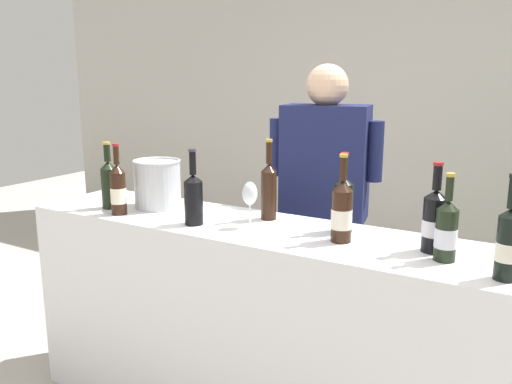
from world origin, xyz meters
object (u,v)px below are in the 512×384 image
(wine_bottle_2, at_px, (434,220))
(wine_bottle_8, at_px, (446,231))
(wine_bottle_1, at_px, (342,211))
(ice_bucket, at_px, (157,183))
(wine_bottle_6, at_px, (109,183))
(wine_bottle_5, at_px, (343,202))
(wine_bottle_3, at_px, (508,243))
(wine_bottle_4, at_px, (193,197))
(wine_glass, at_px, (250,196))
(person_server, at_px, (322,227))
(wine_bottle_7, at_px, (118,189))
(wine_bottle_0, at_px, (269,189))

(wine_bottle_2, xyz_separation_m, wine_bottle_8, (0.06, -0.08, -0.01))
(wine_bottle_1, relative_size, ice_bucket, 1.46)
(wine_bottle_6, xyz_separation_m, ice_bucket, (0.19, 0.13, -0.01))
(wine_bottle_1, xyz_separation_m, wine_bottle_5, (-0.04, 0.13, 0.00))
(wine_bottle_2, xyz_separation_m, wine_bottle_3, (0.26, -0.16, 0.00))
(wine_bottle_4, bearing_deg, wine_glass, 19.60)
(wine_glass, xyz_separation_m, person_server, (0.06, 0.64, -0.29))
(wine_bottle_3, bearing_deg, wine_bottle_7, -179.24)
(wine_bottle_4, relative_size, wine_bottle_8, 1.07)
(wine_bottle_4, distance_m, person_server, 0.83)
(wine_bottle_3, xyz_separation_m, wine_bottle_8, (-0.20, 0.09, -0.01))
(wine_bottle_6, bearing_deg, wine_bottle_2, 4.69)
(wine_bottle_5, distance_m, wine_glass, 0.39)
(wine_bottle_0, distance_m, wine_bottle_4, 0.34)
(wine_bottle_7, height_order, ice_bucket, wine_bottle_7)
(wine_bottle_6, xyz_separation_m, wine_glass, (0.76, 0.06, 0.01))
(wine_bottle_1, height_order, wine_bottle_3, wine_bottle_1)
(wine_bottle_5, height_order, wine_bottle_8, wine_bottle_5)
(wine_glass, bearing_deg, person_server, 84.47)
(wine_bottle_6, distance_m, wine_bottle_8, 1.56)
(wine_bottle_3, height_order, wine_bottle_6, wine_bottle_3)
(wine_bottle_1, xyz_separation_m, wine_bottle_3, (0.59, -0.11, 0.00))
(wine_bottle_1, distance_m, wine_bottle_8, 0.39)
(wine_bottle_6, height_order, wine_bottle_8, wine_bottle_6)
(wine_bottle_1, bearing_deg, ice_bucket, 176.25)
(wine_bottle_5, xyz_separation_m, ice_bucket, (-0.94, -0.06, -0.01))
(wine_bottle_1, relative_size, wine_bottle_8, 1.11)
(wine_bottle_8, bearing_deg, wine_bottle_5, 161.26)
(wine_bottle_4, distance_m, wine_bottle_7, 0.41)
(wine_bottle_2, bearing_deg, wine_bottle_8, -53.32)
(wine_bottle_2, height_order, ice_bucket, wine_bottle_2)
(wine_bottle_7, xyz_separation_m, wine_glass, (0.64, 0.12, 0.02))
(wine_bottle_8, distance_m, ice_bucket, 1.38)
(wine_bottle_2, height_order, wine_bottle_8, wine_bottle_2)
(wine_bottle_1, xyz_separation_m, wine_bottle_6, (-1.17, -0.07, 0.01))
(wine_bottle_7, bearing_deg, wine_bottle_1, 7.15)
(wine_bottle_3, relative_size, wine_bottle_4, 1.03)
(wine_bottle_1, height_order, wine_bottle_4, wine_bottle_1)
(wine_glass, bearing_deg, wine_bottle_3, -5.67)
(wine_bottle_7, xyz_separation_m, wine_bottle_8, (1.44, 0.11, -0.01))
(wine_bottle_6, distance_m, ice_bucket, 0.23)
(wine_glass, bearing_deg, wine_bottle_7, -169.28)
(wine_bottle_7, height_order, wine_bottle_8, wine_bottle_7)
(wine_bottle_8, relative_size, wine_glass, 1.58)
(wine_bottle_8, bearing_deg, wine_bottle_3, -23.46)
(person_server, bearing_deg, wine_bottle_8, -41.62)
(wine_bottle_2, relative_size, wine_bottle_7, 1.01)
(wine_bottle_3, height_order, person_server, person_server)
(wine_bottle_8, height_order, ice_bucket, wine_bottle_8)
(wine_bottle_5, bearing_deg, ice_bucket, -176.27)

